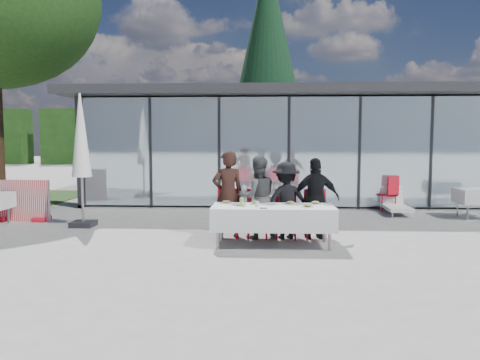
# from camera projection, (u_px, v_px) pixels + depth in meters

# --- Properties ---
(ground) EXTENTS (90.00, 90.00, 0.00)m
(ground) POSITION_uv_depth(u_px,v_px,m) (247.00, 240.00, 9.19)
(ground) COLOR gray
(ground) RESTS_ON ground
(pavilion) EXTENTS (14.80, 8.80, 3.44)m
(pavilion) POSITION_uv_depth(u_px,v_px,m) (309.00, 135.00, 17.03)
(pavilion) COLOR gray
(pavilion) RESTS_ON ground
(treeline) EXTENTS (62.50, 2.00, 4.40)m
(treeline) POSITION_uv_depth(u_px,v_px,m) (234.00, 137.00, 36.96)
(treeline) COLOR #153310
(treeline) RESTS_ON ground
(dining_table) EXTENTS (2.26, 0.96, 0.75)m
(dining_table) POSITION_uv_depth(u_px,v_px,m) (273.00, 217.00, 8.66)
(dining_table) COLOR silver
(dining_table) RESTS_ON ground
(diner_a) EXTENTS (0.81, 0.81, 1.75)m
(diner_a) POSITION_uv_depth(u_px,v_px,m) (228.00, 195.00, 9.34)
(diner_a) COLOR #311C16
(diner_a) RESTS_ON ground
(diner_chair_a) EXTENTS (0.44, 0.44, 0.97)m
(diner_chair_a) POSITION_uv_depth(u_px,v_px,m) (228.00, 211.00, 9.45)
(diner_chair_a) COLOR red
(diner_chair_a) RESTS_ON ground
(diner_b) EXTENTS (0.97, 0.97, 1.64)m
(diner_b) POSITION_uv_depth(u_px,v_px,m) (257.00, 198.00, 9.31)
(diner_b) COLOR #4D4D4D
(diner_b) RESTS_ON ground
(diner_chair_b) EXTENTS (0.44, 0.44, 0.97)m
(diner_chair_b) POSITION_uv_depth(u_px,v_px,m) (257.00, 211.00, 9.42)
(diner_chair_b) COLOR red
(diner_chair_b) RESTS_ON ground
(diner_c) EXTENTS (1.21, 1.21, 1.53)m
(diner_c) POSITION_uv_depth(u_px,v_px,m) (286.00, 200.00, 9.29)
(diner_c) COLOR black
(diner_c) RESTS_ON ground
(diner_chair_c) EXTENTS (0.44, 0.44, 0.97)m
(diner_chair_c) POSITION_uv_depth(u_px,v_px,m) (286.00, 211.00, 9.40)
(diner_chair_c) COLOR red
(diner_chair_c) RESTS_ON ground
(diner_d) EXTENTS (1.04, 1.04, 1.61)m
(diner_d) POSITION_uv_depth(u_px,v_px,m) (316.00, 199.00, 9.26)
(diner_d) COLOR black
(diner_d) RESTS_ON ground
(diner_chair_d) EXTENTS (0.44, 0.44, 0.97)m
(diner_chair_d) POSITION_uv_depth(u_px,v_px,m) (315.00, 211.00, 9.37)
(diner_chair_d) COLOR red
(diner_chair_d) RESTS_ON ground
(plate_a) EXTENTS (0.24, 0.24, 0.07)m
(plate_a) POSITION_uv_depth(u_px,v_px,m) (226.00, 202.00, 8.91)
(plate_a) COLOR white
(plate_a) RESTS_ON dining_table
(plate_b) EXTENTS (0.24, 0.24, 0.07)m
(plate_b) POSITION_uv_depth(u_px,v_px,m) (255.00, 203.00, 8.87)
(plate_b) COLOR white
(plate_b) RESTS_ON dining_table
(plate_c) EXTENTS (0.24, 0.24, 0.07)m
(plate_c) POSITION_uv_depth(u_px,v_px,m) (291.00, 203.00, 8.83)
(plate_c) COLOR white
(plate_c) RESTS_ON dining_table
(plate_d) EXTENTS (0.24, 0.24, 0.07)m
(plate_d) POSITION_uv_depth(u_px,v_px,m) (315.00, 203.00, 8.82)
(plate_d) COLOR white
(plate_d) RESTS_ON dining_table
(plate_extra) EXTENTS (0.24, 0.24, 0.07)m
(plate_extra) POSITION_uv_depth(u_px,v_px,m) (308.00, 206.00, 8.41)
(plate_extra) COLOR white
(plate_extra) RESTS_ON dining_table
(juice_bottle) EXTENTS (0.06, 0.06, 0.16)m
(juice_bottle) POSITION_uv_depth(u_px,v_px,m) (241.00, 202.00, 8.60)
(juice_bottle) COLOR #8BB54B
(juice_bottle) RESTS_ON dining_table
(drinking_glasses) EXTENTS (0.07, 0.07, 0.10)m
(drinking_glasses) POSITION_uv_depth(u_px,v_px,m) (257.00, 204.00, 8.53)
(drinking_glasses) COLOR silver
(drinking_glasses) RESTS_ON dining_table
(folded_eyeglasses) EXTENTS (0.14, 0.03, 0.01)m
(folded_eyeglasses) POSITION_uv_depth(u_px,v_px,m) (264.00, 208.00, 8.31)
(folded_eyeglasses) COLOR black
(folded_eyeglasses) RESTS_ON dining_table
(spare_table_right) EXTENTS (0.86, 0.86, 0.74)m
(spare_table_right) POSITION_uv_depth(u_px,v_px,m) (475.00, 196.00, 11.72)
(spare_table_right) COLOR silver
(spare_table_right) RESTS_ON ground
(spare_chair_b) EXTENTS (0.61, 0.61, 0.97)m
(spare_chair_b) POSITION_uv_depth(u_px,v_px,m) (390.00, 192.00, 12.84)
(spare_chair_b) COLOR red
(spare_chair_b) RESTS_ON ground
(market_umbrella) EXTENTS (0.50, 0.50, 3.00)m
(market_umbrella) POSITION_uv_depth(u_px,v_px,m) (81.00, 143.00, 10.47)
(market_umbrella) COLOR black
(market_umbrella) RESTS_ON ground
(lounger) EXTENTS (0.64, 1.35, 0.72)m
(lounger) POSITION_uv_depth(u_px,v_px,m) (395.00, 204.00, 12.52)
(lounger) COLOR white
(lounger) RESTS_ON ground
(conifer_tree) EXTENTS (4.00, 4.00, 10.50)m
(conifer_tree) POSITION_uv_depth(u_px,v_px,m) (267.00, 52.00, 21.58)
(conifer_tree) COLOR #382316
(conifer_tree) RESTS_ON ground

